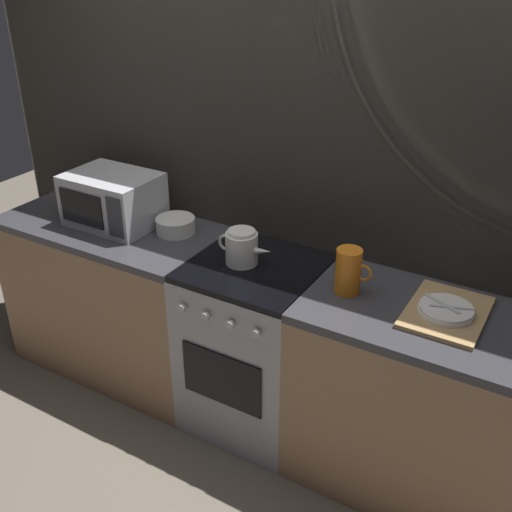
{
  "coord_description": "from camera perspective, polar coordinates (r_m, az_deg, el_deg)",
  "views": [
    {
      "loc": [
        1.25,
        -2.1,
        2.24
      ],
      "look_at": [
        0.0,
        0.0,
        0.95
      ],
      "focal_mm": 42.46,
      "sensor_mm": 36.0,
      "label": 1
    }
  ],
  "objects": [
    {
      "name": "ground_plane",
      "position": [
        3.32,
        -0.05,
        -14.65
      ],
      "size": [
        8.0,
        8.0,
        0.0
      ],
      "primitive_type": "plane",
      "color": "#6B6054"
    },
    {
      "name": "back_wall",
      "position": [
        2.92,
        3.19,
        6.93
      ],
      "size": [
        3.6,
        0.05,
        2.4
      ],
      "color": "#A39989",
      "rests_on": "ground_plane"
    },
    {
      "name": "counter_left",
      "position": [
        3.5,
        -12.88,
        -3.71
      ],
      "size": [
        1.2,
        0.6,
        0.9
      ],
      "color": "#997251",
      "rests_on": "ground_plane"
    },
    {
      "name": "stove_unit",
      "position": [
        3.03,
        -0.07,
        -8.39
      ],
      "size": [
        0.6,
        0.63,
        0.9
      ],
      "color": "#9E9EA3",
      "rests_on": "ground_plane"
    },
    {
      "name": "counter_right",
      "position": [
        2.78,
        16.58,
        -13.62
      ],
      "size": [
        1.2,
        0.6,
        0.9
      ],
      "color": "#997251",
      "rests_on": "ground_plane"
    },
    {
      "name": "microwave",
      "position": [
        3.23,
        -13.3,
        5.21
      ],
      "size": [
        0.46,
        0.35,
        0.27
      ],
      "color": "#B2B2B7",
      "rests_on": "counter_left"
    },
    {
      "name": "kettle",
      "position": [
        2.77,
        -1.34,
        0.83
      ],
      "size": [
        0.28,
        0.15,
        0.17
      ],
      "color": "white",
      "rests_on": "stove_unit"
    },
    {
      "name": "mixing_bowl",
      "position": [
        3.11,
        -7.59,
        2.89
      ],
      "size": [
        0.2,
        0.2,
        0.08
      ],
      "primitive_type": "cylinder",
      "color": "silver",
      "rests_on": "counter_left"
    },
    {
      "name": "pitcher",
      "position": [
        2.57,
        8.72,
        -1.41
      ],
      "size": [
        0.16,
        0.11,
        0.2
      ],
      "color": "orange",
      "rests_on": "counter_right"
    },
    {
      "name": "dish_pile",
      "position": [
        2.54,
        17.5,
        -5.01
      ],
      "size": [
        0.3,
        0.4,
        0.06
      ],
      "color": "tan",
      "rests_on": "counter_right"
    }
  ]
}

